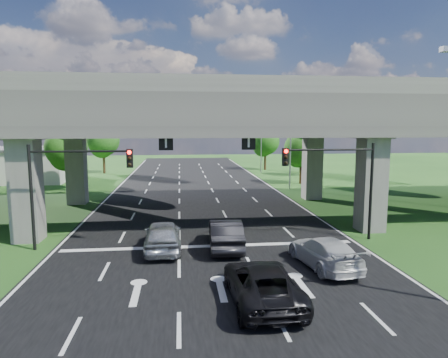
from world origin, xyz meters
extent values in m
plane|color=#1C4415|center=(0.00, 0.00, 0.00)|extent=(160.00, 160.00, 0.00)
cube|color=black|center=(0.00, 10.00, 0.01)|extent=(18.00, 120.00, 0.03)
cube|color=#3B3836|center=(0.00, 12.00, 8.00)|extent=(80.00, 15.00, 2.00)
cube|color=#64625C|center=(0.00, 4.75, 9.50)|extent=(80.00, 0.50, 1.00)
cube|color=#64625C|center=(0.00, 19.25, 9.50)|extent=(80.00, 0.50, 1.00)
cube|color=#64625C|center=(-11.00, 6.00, 3.50)|extent=(1.60, 1.60, 7.00)
cube|color=#64625C|center=(-11.00, 18.00, 3.50)|extent=(1.60, 1.60, 7.00)
cube|color=#64625C|center=(11.00, 6.00, 3.50)|extent=(1.60, 1.60, 7.00)
cube|color=#64625C|center=(11.00, 18.00, 3.50)|extent=(1.60, 1.60, 7.00)
cube|color=black|center=(-2.50, 5.00, 6.00)|extent=(0.85, 0.06, 0.85)
cube|color=black|center=(2.50, 5.00, 6.00)|extent=(0.85, 0.06, 0.85)
cylinder|color=black|center=(10.00, 4.00, 3.00)|extent=(0.18, 0.18, 6.00)
cylinder|color=black|center=(7.25, 4.00, 5.60)|extent=(5.50, 0.12, 0.12)
cube|color=black|center=(4.50, 3.82, 5.20)|extent=(0.35, 0.28, 1.05)
sphere|color=#FF0C05|center=(4.50, 3.66, 5.55)|extent=(0.22, 0.22, 0.22)
cylinder|color=black|center=(-10.00, 4.00, 3.00)|extent=(0.18, 0.18, 6.00)
cylinder|color=black|center=(-7.25, 4.00, 5.60)|extent=(5.50, 0.12, 0.12)
cube|color=black|center=(-4.50, 3.82, 5.20)|extent=(0.35, 0.28, 1.05)
sphere|color=#FF0C05|center=(-4.50, 3.66, 5.55)|extent=(0.22, 0.22, 0.22)
cylinder|color=gray|center=(10.50, 24.00, 5.00)|extent=(0.16, 0.16, 10.00)
cylinder|color=gray|center=(9.00, 24.00, 9.70)|extent=(3.00, 0.10, 0.10)
cube|color=gray|center=(7.50, 24.00, 9.60)|extent=(0.60, 0.25, 0.18)
cylinder|color=gray|center=(10.50, 40.00, 5.00)|extent=(0.16, 0.16, 10.00)
cylinder|color=gray|center=(9.00, 40.00, 9.70)|extent=(3.00, 0.10, 0.10)
cube|color=gray|center=(7.50, 40.00, 9.60)|extent=(0.60, 0.25, 0.18)
cylinder|color=black|center=(-14.00, 26.00, 1.65)|extent=(0.36, 0.36, 3.30)
sphere|color=#1C4C14|center=(-14.00, 26.00, 4.65)|extent=(4.50, 4.50, 4.50)
sphere|color=#1C4C14|center=(-13.60, 25.70, 6.00)|extent=(3.60, 3.60, 3.60)
sphere|color=#1C4C14|center=(-14.30, 26.40, 3.75)|extent=(3.30, 3.30, 3.30)
cylinder|color=black|center=(-17.00, 34.00, 1.43)|extent=(0.36, 0.36, 2.86)
sphere|color=#1C4C14|center=(-17.00, 34.00, 4.03)|extent=(3.90, 3.90, 3.90)
sphere|color=#1C4C14|center=(-16.60, 33.70, 5.20)|extent=(3.12, 3.12, 3.12)
sphere|color=#1C4C14|center=(-17.30, 34.40, 3.25)|extent=(2.86, 2.86, 2.86)
cylinder|color=black|center=(-13.00, 42.00, 1.76)|extent=(0.36, 0.36, 3.52)
sphere|color=#1C4C14|center=(-13.00, 42.00, 4.96)|extent=(4.80, 4.80, 4.80)
sphere|color=#1C4C14|center=(-12.60, 41.70, 6.40)|extent=(3.84, 3.84, 3.84)
sphere|color=#1C4C14|center=(-13.30, 42.40, 4.00)|extent=(3.52, 3.52, 3.52)
cylinder|color=black|center=(13.00, 28.00, 1.54)|extent=(0.36, 0.36, 3.08)
sphere|color=#1C4C14|center=(13.00, 28.00, 4.34)|extent=(4.20, 4.20, 4.20)
sphere|color=#1C4C14|center=(13.40, 27.70, 5.60)|extent=(3.36, 3.36, 3.36)
sphere|color=#1C4C14|center=(12.70, 28.40, 3.50)|extent=(3.08, 3.08, 3.08)
cylinder|color=black|center=(16.00, 36.00, 1.43)|extent=(0.36, 0.36, 2.86)
sphere|color=#1C4C14|center=(16.00, 36.00, 4.03)|extent=(3.90, 3.90, 3.90)
sphere|color=#1C4C14|center=(16.40, 35.70, 5.20)|extent=(3.12, 3.12, 3.12)
sphere|color=#1C4C14|center=(15.70, 36.40, 3.25)|extent=(2.86, 2.86, 2.86)
cylinder|color=black|center=(12.00, 44.00, 1.65)|extent=(0.36, 0.36, 3.30)
sphere|color=#1C4C14|center=(12.00, 44.00, 4.65)|extent=(4.50, 4.50, 4.50)
sphere|color=#1C4C14|center=(12.40, 43.70, 6.00)|extent=(3.60, 3.60, 3.60)
sphere|color=#1C4C14|center=(11.70, 44.40, 3.75)|extent=(3.30, 3.30, 3.30)
imported|color=#ADB1B5|center=(-2.71, 3.00, 0.89)|extent=(2.16, 5.09, 1.72)
imported|color=black|center=(0.85, 3.00, 0.87)|extent=(2.00, 5.19, 1.68)
imported|color=#BABABA|center=(5.40, -0.56, 0.77)|extent=(2.75, 5.35, 1.48)
imported|color=black|center=(1.50, -4.19, 0.80)|extent=(2.65, 5.58, 1.54)
camera|label=1|loc=(-1.68, -19.11, 7.00)|focal=32.00mm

